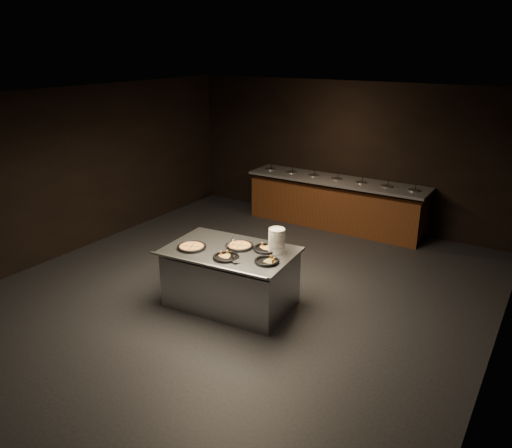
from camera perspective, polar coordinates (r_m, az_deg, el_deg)
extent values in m
cube|color=black|center=(7.64, -2.15, -8.06)|extent=(7.00, 8.00, 0.01)
cube|color=black|center=(6.78, -2.48, 14.22)|extent=(7.00, 8.00, 0.01)
cube|color=black|center=(10.51, 10.29, 7.94)|extent=(7.00, 0.01, 2.90)
cube|color=black|center=(9.45, -20.20, 5.69)|extent=(0.01, 8.00, 2.90)
cube|color=black|center=(5.94, 26.81, -3.31)|extent=(0.01, 8.00, 2.90)
cube|color=#572E14|center=(10.38, 9.03, 2.02)|extent=(3.60, 0.75, 0.85)
cube|color=#55565A|center=(10.23, 9.20, 4.94)|extent=(3.70, 0.83, 0.05)
cube|color=#39150D|center=(10.51, 8.92, 0.01)|extent=(3.60, 0.69, 0.08)
cylinder|color=#ACAEB3|center=(10.91, 1.69, 6.15)|extent=(0.22, 0.22, 0.08)
cylinder|color=#4B6C2B|center=(10.90, 1.69, 6.27)|extent=(0.19, 0.19, 0.02)
cylinder|color=black|center=(10.85, 1.77, 6.67)|extent=(0.04, 0.10, 0.19)
cylinder|color=#ACAEB3|center=(10.66, 4.09, 5.78)|extent=(0.22, 0.22, 0.08)
cylinder|color=#4B6C2B|center=(10.65, 4.09, 5.91)|extent=(0.19, 0.19, 0.02)
cylinder|color=black|center=(10.60, 4.19, 6.31)|extent=(0.04, 0.10, 0.19)
cylinder|color=#ACAEB3|center=(10.43, 6.59, 5.39)|extent=(0.22, 0.22, 0.08)
cylinder|color=#4B6C2B|center=(10.43, 6.60, 5.52)|extent=(0.19, 0.19, 0.02)
cylinder|color=black|center=(10.38, 6.71, 5.93)|extent=(0.04, 0.10, 0.19)
cylinder|color=#ACAEB3|center=(10.23, 9.20, 4.96)|extent=(0.22, 0.22, 0.08)
cylinder|color=#4B6C2B|center=(10.22, 9.20, 5.10)|extent=(0.19, 0.19, 0.02)
cylinder|color=black|center=(10.17, 9.34, 5.51)|extent=(0.04, 0.10, 0.19)
cylinder|color=#ACAEB3|center=(10.04, 11.90, 4.51)|extent=(0.22, 0.22, 0.08)
cylinder|color=#4B6C2B|center=(10.04, 11.91, 4.65)|extent=(0.19, 0.19, 0.02)
cylinder|color=black|center=(9.99, 12.06, 5.07)|extent=(0.04, 0.10, 0.19)
cylinder|color=#ACAEB3|center=(9.89, 14.69, 4.04)|extent=(0.22, 0.22, 0.08)
cylinder|color=#4B6C2B|center=(9.88, 14.71, 4.18)|extent=(0.19, 0.19, 0.02)
cylinder|color=black|center=(9.83, 14.88, 4.60)|extent=(0.04, 0.10, 0.19)
cylinder|color=#ACAEB3|center=(9.75, 17.57, 3.54)|extent=(0.22, 0.22, 0.08)
cylinder|color=#4B6C2B|center=(9.74, 17.58, 3.68)|extent=(0.19, 0.19, 0.02)
cylinder|color=black|center=(9.70, 17.77, 4.11)|extent=(0.04, 0.10, 0.19)
cube|color=#ACAEB3|center=(7.20, -2.89, -6.40)|extent=(1.80, 1.19, 0.77)
cube|color=#ACAEB3|center=(7.01, -2.95, -3.09)|extent=(1.89, 1.28, 0.04)
cylinder|color=#ACAEB3|center=(6.60, -5.78, -4.69)|extent=(1.79, 0.20, 0.04)
cylinder|color=silver|center=(6.86, 2.39, -1.91)|extent=(0.23, 0.23, 0.34)
cylinder|color=black|center=(7.10, -7.36, -2.71)|extent=(0.39, 0.39, 0.01)
torus|color=black|center=(7.10, -7.37, -2.59)|extent=(0.41, 0.41, 0.04)
torus|color=brown|center=(7.10, -7.37, -2.57)|extent=(0.35, 0.35, 0.03)
cylinder|color=#C78948|center=(7.10, -7.37, -2.59)|extent=(0.31, 0.31, 0.02)
cube|color=black|center=(7.09, -7.37, -2.52)|extent=(0.11, 0.29, 0.00)
cube|color=black|center=(7.09, -7.37, -2.52)|extent=(0.29, 0.11, 0.00)
cylinder|color=black|center=(7.08, -1.91, -2.61)|extent=(0.38, 0.38, 0.01)
torus|color=black|center=(7.08, -1.91, -2.49)|extent=(0.40, 0.40, 0.04)
torus|color=brown|center=(7.08, -1.91, -2.48)|extent=(0.34, 0.34, 0.03)
cylinder|color=#C78948|center=(7.08, -1.91, -2.49)|extent=(0.30, 0.30, 0.02)
cube|color=black|center=(7.07, -1.91, -2.42)|extent=(0.08, 0.29, 0.00)
cube|color=black|center=(7.07, -1.91, -2.42)|extent=(0.29, 0.08, 0.00)
cylinder|color=black|center=(6.99, 1.26, -2.91)|extent=(0.36, 0.36, 0.01)
torus|color=black|center=(6.99, 1.26, -2.79)|extent=(0.39, 0.39, 0.04)
cylinder|color=black|center=(6.74, -3.44, -3.87)|extent=(0.33, 0.33, 0.01)
torus|color=black|center=(6.73, -3.44, -3.75)|extent=(0.36, 0.36, 0.04)
cylinder|color=black|center=(6.60, 1.26, -4.35)|extent=(0.31, 0.31, 0.01)
torus|color=black|center=(6.59, 1.26, -4.22)|extent=(0.34, 0.34, 0.04)
cube|color=#ACAEB3|center=(7.18, -2.53, -2.16)|extent=(0.11, 0.13, 0.00)
cylinder|color=black|center=(7.01, -3.04, -2.02)|extent=(0.05, 0.20, 0.13)
cylinder|color=#ACAEB3|center=(7.10, -2.78, -2.17)|extent=(0.03, 0.10, 0.08)
cube|color=#ACAEB3|center=(6.59, -2.32, -4.24)|extent=(0.14, 0.14, 0.00)
cylinder|color=black|center=(6.70, -2.74, -3.11)|extent=(0.15, 0.15, 0.14)
cylinder|color=#ACAEB3|center=(6.65, -2.53, -3.76)|extent=(0.08, 0.08, 0.09)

